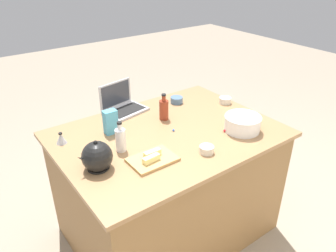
# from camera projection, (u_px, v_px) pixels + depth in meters

# --- Properties ---
(ground_plane) EXTENTS (12.00, 12.00, 0.00)m
(ground_plane) POSITION_uv_depth(u_px,v_px,m) (168.00, 227.00, 2.72)
(ground_plane) COLOR gray
(island_counter) EXTENTS (1.51, 1.11, 0.90)m
(island_counter) POSITION_uv_depth(u_px,v_px,m) (168.00, 184.00, 2.50)
(island_counter) COLOR olive
(island_counter) RESTS_ON ground
(laptop) EXTENTS (0.35, 0.28, 0.22)m
(laptop) POSITION_uv_depth(u_px,v_px,m) (122.00, 105.00, 2.58)
(laptop) COLOR #B7B7BC
(laptop) RESTS_ON island_counter
(mixing_bowl_large) EXTENTS (0.26, 0.26, 0.11)m
(mixing_bowl_large) POSITION_uv_depth(u_px,v_px,m) (243.00, 123.00, 2.29)
(mixing_bowl_large) COLOR white
(mixing_bowl_large) RESTS_ON island_counter
(bottle_soy) EXTENTS (0.07, 0.07, 0.20)m
(bottle_soy) POSITION_uv_depth(u_px,v_px,m) (164.00, 109.00, 2.44)
(bottle_soy) COLOR maroon
(bottle_soy) RESTS_ON island_counter
(bottle_vinegar) EXTENTS (0.07, 0.07, 0.20)m
(bottle_vinegar) POSITION_uv_depth(u_px,v_px,m) (121.00, 139.00, 2.05)
(bottle_vinegar) COLOR white
(bottle_vinegar) RESTS_ON island_counter
(kettle) EXTENTS (0.21, 0.18, 0.20)m
(kettle) POSITION_uv_depth(u_px,v_px,m) (97.00, 157.00, 1.88)
(kettle) COLOR black
(kettle) RESTS_ON island_counter
(cutting_board) EXTENTS (0.28, 0.20, 0.02)m
(cutting_board) POSITION_uv_depth(u_px,v_px,m) (153.00, 159.00, 1.98)
(cutting_board) COLOR tan
(cutting_board) RESTS_ON island_counter
(butter_stick_left) EXTENTS (0.11, 0.04, 0.04)m
(butter_stick_left) POSITION_uv_depth(u_px,v_px,m) (152.00, 153.00, 1.99)
(butter_stick_left) COLOR #F4E58C
(butter_stick_left) RESTS_ON cutting_board
(butter_stick_right) EXTENTS (0.11, 0.04, 0.04)m
(butter_stick_right) POSITION_uv_depth(u_px,v_px,m) (151.00, 159.00, 1.94)
(butter_stick_right) COLOR #F4E58C
(butter_stick_right) RESTS_ON cutting_board
(ramekin_small) EXTENTS (0.09, 0.09, 0.05)m
(ramekin_small) POSITION_uv_depth(u_px,v_px,m) (207.00, 149.00, 2.05)
(ramekin_small) COLOR beige
(ramekin_small) RESTS_ON island_counter
(ramekin_medium) EXTENTS (0.10, 0.10, 0.05)m
(ramekin_medium) POSITION_uv_depth(u_px,v_px,m) (177.00, 100.00, 2.72)
(ramekin_medium) COLOR slate
(ramekin_medium) RESTS_ON island_counter
(ramekin_wide) EXTENTS (0.10, 0.10, 0.05)m
(ramekin_wide) POSITION_uv_depth(u_px,v_px,m) (225.00, 100.00, 2.72)
(ramekin_wide) COLOR beige
(ramekin_wide) RESTS_ON island_counter
(kitchen_timer) EXTENTS (0.07, 0.07, 0.08)m
(kitchen_timer) POSITION_uv_depth(u_px,v_px,m) (61.00, 138.00, 2.15)
(kitchen_timer) COLOR #B2B2B7
(kitchen_timer) RESTS_ON island_counter
(candy_bag) EXTENTS (0.09, 0.06, 0.17)m
(candy_bag) POSITION_uv_depth(u_px,v_px,m) (111.00, 122.00, 2.25)
(candy_bag) COLOR #4CA5CC
(candy_bag) RESTS_ON island_counter
(candy_0) EXTENTS (0.02, 0.02, 0.02)m
(candy_0) POSITION_uv_depth(u_px,v_px,m) (103.00, 153.00, 2.04)
(candy_0) COLOR orange
(candy_0) RESTS_ON island_counter
(candy_1) EXTENTS (0.02, 0.02, 0.02)m
(candy_1) POSITION_uv_depth(u_px,v_px,m) (244.00, 136.00, 2.23)
(candy_1) COLOR #CC3399
(candy_1) RESTS_ON island_counter
(candy_2) EXTENTS (0.02, 0.02, 0.02)m
(candy_2) POSITION_uv_depth(u_px,v_px,m) (173.00, 130.00, 2.30)
(candy_2) COLOR blue
(candy_2) RESTS_ON island_counter
(candy_3) EXTENTS (0.02, 0.02, 0.02)m
(candy_3) POSITION_uv_depth(u_px,v_px,m) (225.00, 131.00, 2.29)
(candy_3) COLOR red
(candy_3) RESTS_ON island_counter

